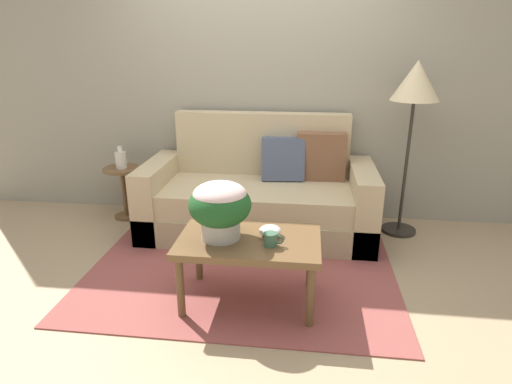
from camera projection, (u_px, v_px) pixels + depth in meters
name	position (u px, v px, depth m)	size (l,w,h in m)	color
ground_plane	(242.00, 267.00, 3.43)	(14.00, 14.00, 0.00)	tan
wall_back	(260.00, 78.00, 4.14)	(6.40, 0.12, 2.75)	gray
area_rug	(242.00, 269.00, 3.40)	(2.37, 1.79, 0.01)	#994C47
couch	(260.00, 197.00, 4.02)	(2.09, 0.94, 1.07)	tan
coffee_table	(249.00, 247.00, 2.86)	(0.94, 0.58, 0.48)	brown
side_table	(123.00, 183.00, 4.29)	(0.36, 0.36, 0.53)	brown
floor_lamp	(415.00, 90.00, 3.64)	(0.41, 0.41, 1.56)	#2D2823
potted_plant	(220.00, 205.00, 2.77)	(0.41, 0.41, 0.38)	#B7B2A8
coffee_mug	(271.00, 239.00, 2.72)	(0.13, 0.09, 0.09)	#3D664C
snack_bowl	(270.00, 231.00, 2.86)	(0.15, 0.15, 0.07)	silver
table_vase	(121.00, 159.00, 4.19)	(0.11, 0.11, 0.22)	silver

